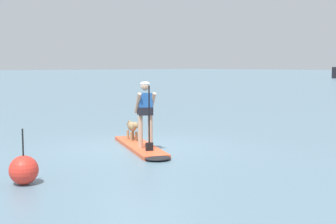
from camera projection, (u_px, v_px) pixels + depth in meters
ground_plane at (140, 148)px, 12.02m from camera, size 400.00×400.00×0.00m
paddleboard at (142, 148)px, 11.81m from camera, size 3.43×1.92×0.10m
person_paddler at (145, 110)px, 11.37m from camera, size 0.68×0.59×1.68m
dog at (132, 127)px, 12.70m from camera, size 1.03×0.49×0.55m
marker_buoy at (24, 170)px, 8.36m from camera, size 0.54×0.54×1.04m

